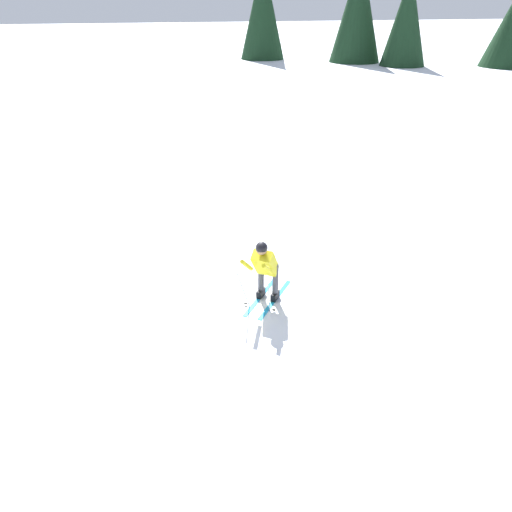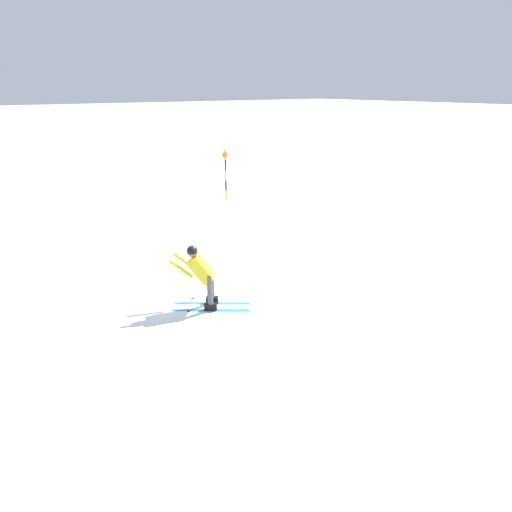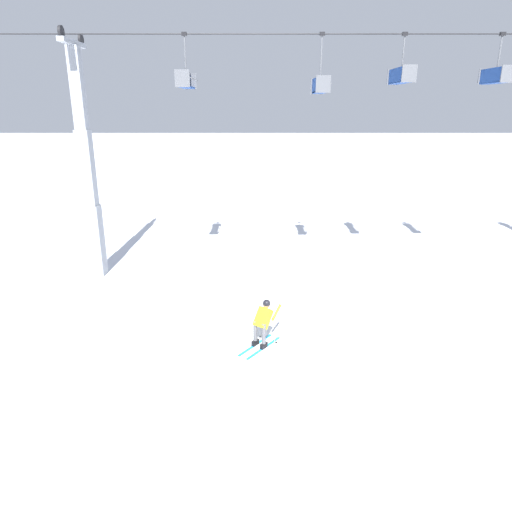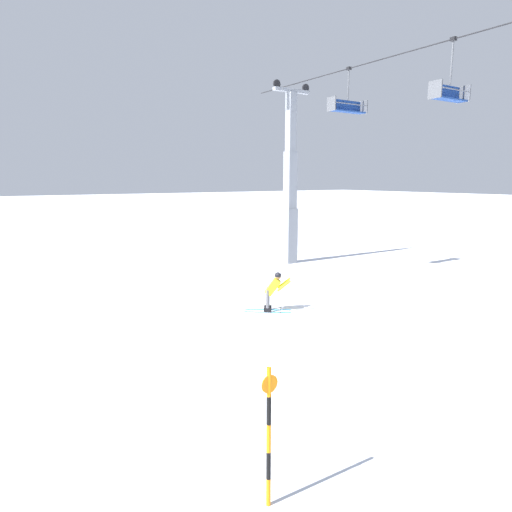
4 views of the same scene
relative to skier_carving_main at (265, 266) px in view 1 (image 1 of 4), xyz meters
The scene contains 3 objects.
ground_plane 1.47m from the skier_carving_main, 41.33° to the right, with size 260.00×260.00×0.00m, color white.
skier_carving_main is the anchor object (origin of this frame).
tree_line_ridge 46.05m from the skier_carving_main, 120.19° to the right, with size 29.54×19.18×9.58m.
Camera 1 is at (1.58, 10.14, 5.90)m, focal length 37.03 mm.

